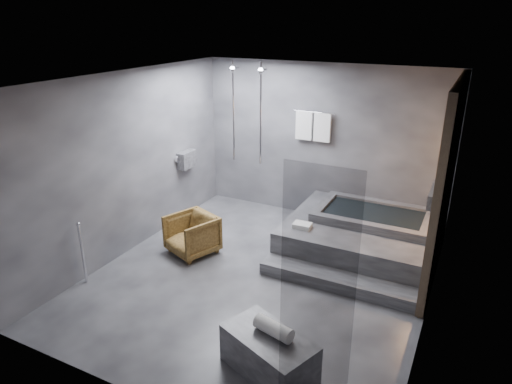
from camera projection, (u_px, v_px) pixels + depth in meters
The scene contains 7 objects.
room at pixel (295, 162), 5.98m from camera, with size 5.00×5.04×2.82m.
tub_deck at pixel (359, 236), 7.25m from camera, with size 2.20×2.00×0.50m, color #323235.
tub_step at pixel (336, 281), 6.32m from camera, with size 2.20×0.36×0.18m, color #323235.
concrete_bench at pixel (269, 354), 4.78m from camera, with size 0.99×0.54×0.44m, color #302F32.
driftwood_chair at pixel (192, 235), 7.16m from camera, with size 0.68×0.70×0.63m, color #412B10.
rolled_towel at pixel (273, 328), 4.69m from camera, with size 0.16×0.16×0.43m, color white.
deck_towel at pixel (302, 225), 6.96m from camera, with size 0.27×0.20×0.07m, color white.
Camera 1 is at (2.50, -5.10, 3.53)m, focal length 32.00 mm.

